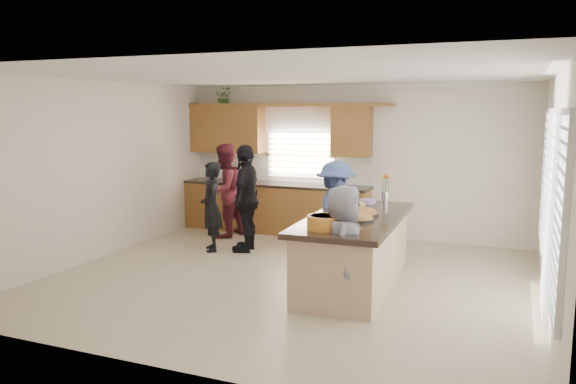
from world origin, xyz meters
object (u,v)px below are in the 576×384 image
at_px(salad_bowl, 324,222).
at_px(woman_left_mid, 224,191).
at_px(woman_right_back, 336,214).
at_px(woman_left_back, 211,207).
at_px(island, 355,253).
at_px(woman_right_front, 343,248).
at_px(woman_left_front, 246,198).

height_order(salad_bowl, woman_left_mid, woman_left_mid).
xyz_separation_m(woman_left_mid, woman_right_back, (2.52, -1.18, -0.06)).
xyz_separation_m(salad_bowl, woman_left_back, (-2.60, 1.87, -0.30)).
xyz_separation_m(island, woman_right_front, (0.11, -0.93, 0.29)).
distance_m(island, woman_left_back, 2.89).
bearing_deg(island, woman_left_back, 159.36).
distance_m(woman_left_back, woman_right_front, 3.38).
bearing_deg(woman_left_mid, woman_left_front, 57.77).
bearing_deg(woman_left_front, woman_right_back, 67.17).
height_order(woman_left_mid, woman_right_back, woman_left_mid).
distance_m(woman_left_mid, woman_left_front, 1.17).
xyz_separation_m(island, woman_left_back, (-2.72, 0.93, 0.29)).
relative_size(island, woman_left_back, 1.83).
xyz_separation_m(island, salad_bowl, (-0.12, -0.94, 0.59)).
relative_size(woman_left_back, woman_left_front, 0.84).
bearing_deg(woman_right_back, woman_left_front, 66.46).
height_order(salad_bowl, woman_right_back, woman_right_back).
xyz_separation_m(island, woman_right_back, (-0.51, 0.76, 0.35)).
bearing_deg(woman_right_front, salad_bowl, 82.09).
xyz_separation_m(island, woman_left_mid, (-3.02, 1.94, 0.41)).
bearing_deg(woman_right_back, salad_bowl, -178.02).
bearing_deg(salad_bowl, woman_right_back, 102.71).
relative_size(island, woman_right_back, 1.71).
bearing_deg(woman_left_back, woman_right_back, 50.97).
bearing_deg(woman_left_back, woman_right_front, 22.07).
distance_m(island, woman_right_back, 0.98).
height_order(woman_left_back, woman_right_front, woman_left_back).
height_order(island, woman_right_front, woman_right_front).
distance_m(woman_left_back, woman_left_front, 0.60).
bearing_deg(woman_left_mid, salad_bowl, 56.28).
height_order(woman_left_mid, woman_left_front, woman_left_front).
height_order(island, woman_left_mid, woman_left_mid).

